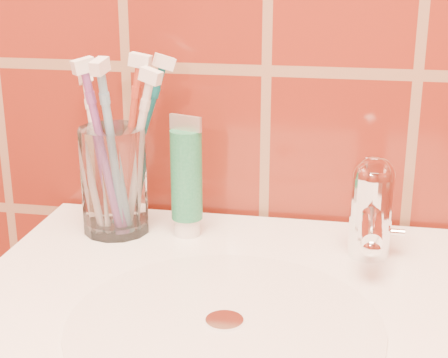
# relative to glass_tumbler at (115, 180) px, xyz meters

# --- Properties ---
(glass_tumbler) EXTENTS (0.09, 0.09, 0.13)m
(glass_tumbler) POSITION_rel_glass_tumbler_xyz_m (0.00, 0.00, 0.00)
(glass_tumbler) COLOR white
(glass_tumbler) RESTS_ON pedestal_sink
(toothpaste_tube) EXTENTS (0.04, 0.04, 0.15)m
(toothpaste_tube) POSITION_rel_glass_tumbler_xyz_m (0.09, 0.00, 0.00)
(toothpaste_tube) COLOR white
(toothpaste_tube) RESTS_ON pedestal_sink
(faucet) EXTENTS (0.05, 0.11, 0.12)m
(faucet) POSITION_rel_glass_tumbler_xyz_m (0.31, -0.02, -0.00)
(faucet) COLOR white
(faucet) RESTS_ON pedestal_sink
(toothbrush_0) EXTENTS (0.15, 0.13, 0.23)m
(toothbrush_0) POSITION_rel_glass_tumbler_xyz_m (0.02, 0.03, 0.04)
(toothbrush_0) COLOR #0D6772
(toothbrush_0) RESTS_ON glass_tumbler
(toothbrush_1) EXTENTS (0.05, 0.11, 0.23)m
(toothbrush_1) POSITION_rel_glass_tumbler_xyz_m (0.01, -0.02, 0.04)
(toothbrush_1) COLOR #689AB9
(toothbrush_1) RESTS_ON glass_tumbler
(toothbrush_2) EXTENTS (0.11, 0.09, 0.21)m
(toothbrush_2) POSITION_rel_glass_tumbler_xyz_m (0.03, 0.00, 0.04)
(toothbrush_2) COLOR silver
(toothbrush_2) RESTS_ON glass_tumbler
(toothbrush_3) EXTENTS (0.14, 0.16, 0.21)m
(toothbrush_3) POSITION_rel_glass_tumbler_xyz_m (-0.03, 0.02, 0.03)
(toothbrush_3) COLOR silver
(toothbrush_3) RESTS_ON glass_tumbler
(toothbrush_4) EXTENTS (0.10, 0.10, 0.23)m
(toothbrush_4) POSITION_rel_glass_tumbler_xyz_m (-0.00, -0.02, 0.04)
(toothbrush_4) COLOR #834697
(toothbrush_4) RESTS_ON glass_tumbler
(toothbrush_5) EXTENTS (0.07, 0.06, 0.23)m
(toothbrush_5) POSITION_rel_glass_tumbler_xyz_m (0.02, 0.01, 0.04)
(toothbrush_5) COLOR #B63D27
(toothbrush_5) RESTS_ON glass_tumbler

